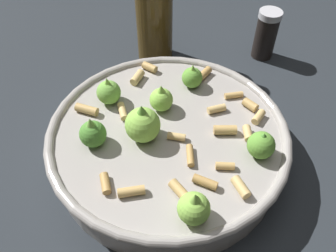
% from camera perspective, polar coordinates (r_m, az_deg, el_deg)
% --- Properties ---
extents(ground_plane, '(2.40, 2.40, 0.00)m').
position_cam_1_polar(ground_plane, '(0.52, 0.00, -4.79)').
color(ground_plane, '#23282D').
extents(cooking_pan, '(0.33, 0.33, 0.11)m').
position_cam_1_polar(cooking_pan, '(0.50, -0.05, -2.31)').
color(cooking_pan, '#9E9993').
rests_on(cooking_pan, ground).
extents(pepper_shaker, '(0.04, 0.04, 0.09)m').
position_cam_1_polar(pepper_shaker, '(0.70, 15.58, 14.11)').
color(pepper_shaker, black).
rests_on(pepper_shaker, ground).
extents(olive_oil_bottle, '(0.07, 0.07, 0.23)m').
position_cam_1_polar(olive_oil_bottle, '(0.65, -2.28, 18.29)').
color(olive_oil_bottle, '#4C3814').
rests_on(olive_oil_bottle, ground).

